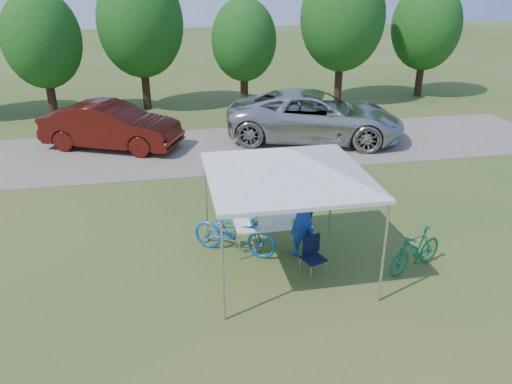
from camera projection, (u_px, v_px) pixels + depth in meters
ground at (284, 267)px, 10.75m from camera, size 100.00×100.00×0.00m
gravel_strip at (231, 148)px, 17.92m from camera, size 24.00×5.00×0.02m
canopy at (288, 151)px, 9.67m from camera, size 4.53×4.53×3.00m
treeline at (204, 28)px, 21.87m from camera, size 24.89×4.28×6.30m
folding_table at (273, 224)px, 11.17m from camera, size 1.70×0.71×0.70m
folding_chair at (312, 252)px, 10.37m from camera, size 0.55×0.57×0.84m
cooler at (260, 216)px, 11.03m from camera, size 0.50×0.34×0.36m
ice_cream_cup at (293, 221)px, 11.17m from camera, size 0.09×0.09×0.07m
cyclist at (303, 217)px, 10.92m from camera, size 0.78×0.64×1.83m
bike_blue at (234, 232)px, 11.13m from camera, size 2.04×1.61×1.03m
bike_green at (415, 250)px, 10.51m from camera, size 1.63×1.04×0.95m
minivan at (315, 116)px, 18.49m from camera, size 7.06×4.85×1.79m
sedan at (111, 126)px, 17.64m from camera, size 5.16×3.50×1.61m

